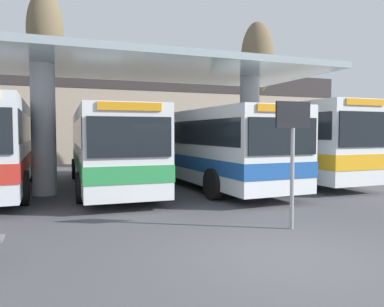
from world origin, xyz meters
TOP-DOWN VIEW (x-y plane):
  - ground_plane at (0.00, 0.00)m, footprint 100.00×100.00m
  - townhouse_backdrop at (0.00, 22.22)m, footprint 40.00×0.58m
  - station_canopy at (0.00, 8.72)m, footprint 13.28×6.40m
  - transit_bus_center_bay at (-1.72, 9.94)m, footprint 2.99×11.14m
  - transit_bus_right_bay at (2.24, 8.93)m, footprint 3.10×10.61m
  - transit_bus_far_right_bay at (6.16, 9.58)m, footprint 2.82×10.35m
  - info_sign_platform at (1.25, 1.62)m, footprint 0.90×0.09m
  - poplar_tree_behind_left at (-4.09, 17.30)m, footprint 1.98×1.98m
  - poplar_tree_behind_right at (7.96, 14.61)m, footprint 1.97×1.97m

SIDE VIEW (x-z plane):
  - ground_plane at x=0.00m, z-range 0.00..0.00m
  - transit_bus_center_bay at x=-1.72m, z-range 0.18..3.24m
  - transit_bus_right_bay at x=2.24m, z-range 0.19..3.26m
  - transit_bus_far_right_bay at x=6.16m, z-range 0.19..3.60m
  - info_sign_platform at x=1.25m, z-range 0.62..3.55m
  - townhouse_backdrop at x=0.00m, z-range 0.58..7.63m
  - station_canopy at x=0.00m, z-range 1.73..6.59m
  - poplar_tree_behind_right at x=7.96m, z-range 2.17..11.10m
  - poplar_tree_behind_left at x=-4.09m, z-range 2.66..12.81m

